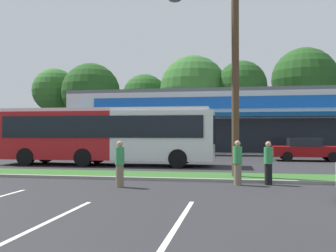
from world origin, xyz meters
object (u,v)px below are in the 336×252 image
(pedestrian_by_pole, at_px, (268,163))
(pedestrian_far, at_px, (238,163))
(car_3, at_px, (307,149))
(utility_pole, at_px, (232,38))
(car_2, at_px, (64,147))
(pedestrian_near_bench, at_px, (120,164))
(city_bus, at_px, (106,134))

(pedestrian_by_pole, xyz_separation_m, pedestrian_far, (-1.10, -0.27, 0.02))
(car_3, xyz_separation_m, pedestrian_far, (-4.49, -12.37, 0.04))
(utility_pole, distance_m, car_2, 16.96)
(car_3, bearing_deg, pedestrian_near_bench, -122.05)
(pedestrian_by_pole, bearing_deg, pedestrian_far, 128.99)
(car_2, bearing_deg, city_bus, -45.72)
(car_2, relative_size, pedestrian_far, 2.71)
(city_bus, height_order, car_2, city_bus)
(utility_pole, bearing_deg, car_3, 66.23)
(car_2, relative_size, car_3, 0.98)
(car_2, relative_size, pedestrian_by_pole, 2.77)
(utility_pole, relative_size, city_bus, 0.87)
(utility_pole, distance_m, city_bus, 9.81)
(pedestrian_near_bench, relative_size, pedestrian_far, 1.00)
(city_bus, height_order, car_3, city_bus)
(car_2, bearing_deg, car_3, 0.31)
(pedestrian_by_pole, bearing_deg, utility_pole, 67.37)
(utility_pole, relative_size, car_2, 2.48)
(city_bus, xyz_separation_m, car_2, (-5.09, 5.22, -1.00))
(city_bus, xyz_separation_m, pedestrian_far, (7.41, -7.05, -0.96))
(utility_pole, bearing_deg, pedestrian_far, -83.00)
(pedestrian_near_bench, height_order, pedestrian_far, pedestrian_near_bench)
(utility_pole, relative_size, pedestrian_by_pole, 6.87)
(car_3, height_order, pedestrian_far, pedestrian_far)
(pedestrian_near_bench, xyz_separation_m, pedestrian_far, (4.02, 1.22, -0.00))
(car_2, height_order, pedestrian_near_bench, pedestrian_near_bench)
(city_bus, relative_size, pedestrian_far, 7.75)
(utility_pole, height_order, car_3, utility_pole)
(city_bus, distance_m, pedestrian_near_bench, 8.99)
(car_2, height_order, pedestrian_by_pole, pedestrian_by_pole)
(car_2, bearing_deg, pedestrian_by_pole, -41.44)
(car_3, distance_m, pedestrian_by_pole, 12.56)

